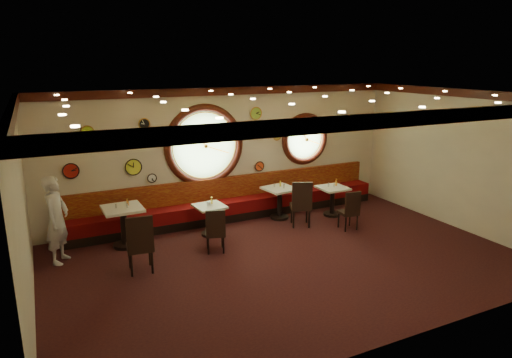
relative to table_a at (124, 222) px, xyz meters
name	(u,v)px	position (x,y,z in m)	size (l,w,h in m)	color
floor	(287,260)	(2.74, -2.10, -0.55)	(9.00, 6.00, 0.00)	black
ceiling	(290,96)	(2.74, -2.10, 2.65)	(9.00, 6.00, 0.02)	gold
wall_back	(228,153)	(2.74, 0.90, 1.05)	(9.00, 0.02, 3.20)	beige
wall_front	(404,235)	(2.74, -5.10, 1.05)	(9.00, 0.02, 3.20)	beige
wall_left	(22,216)	(-1.76, -2.10, 1.05)	(0.02, 6.00, 3.20)	beige
wall_right	(459,160)	(7.24, -2.10, 1.05)	(0.02, 6.00, 3.20)	beige
molding_back	(227,91)	(2.74, 0.85, 2.56)	(9.00, 0.10, 0.18)	#37100A
molding_front	(411,119)	(2.74, -5.05, 2.56)	(9.00, 0.10, 0.18)	#37100A
molding_left	(12,113)	(-1.71, -2.10, 2.56)	(0.10, 6.00, 0.18)	#37100A
molding_right	(465,93)	(7.19, -2.10, 2.56)	(0.10, 6.00, 0.18)	#37100A
banquette_base	(233,215)	(2.74, 0.62, -0.45)	(8.00, 0.55, 0.20)	black
banquette_seat	(233,205)	(2.74, 0.62, -0.20)	(8.00, 0.55, 0.30)	#5C070B
banquette_back	(229,187)	(2.74, 0.84, 0.20)	(8.00, 0.10, 0.55)	#65080A
porthole_left_glass	(204,145)	(2.14, 0.89, 1.30)	(1.66, 1.66, 0.02)	#86B069
porthole_left_frame	(204,146)	(2.14, 0.88, 1.30)	(1.98, 1.98, 0.18)	#37100A
porthole_left_ring	(205,146)	(2.14, 0.85, 1.30)	(1.61, 1.61, 0.03)	#C6882E
porthole_right_glass	(304,139)	(4.94, 0.89, 1.25)	(1.10, 1.10, 0.02)	#86B069
porthole_right_frame	(305,139)	(4.94, 0.88, 1.25)	(1.38, 1.38, 0.18)	#37100A
porthole_right_ring	(305,139)	(4.94, 0.85, 1.25)	(1.09, 1.09, 0.03)	#C6882E
wall_clock_0	(277,136)	(4.09, 0.86, 1.40)	(0.22, 0.22, 0.03)	gold
wall_clock_1	(144,124)	(0.74, 0.86, 1.90)	(0.24, 0.24, 0.03)	black
wall_clock_2	(87,132)	(-0.46, 0.86, 1.80)	(0.26, 0.26, 0.03)	#99D029
wall_clock_3	(152,178)	(0.84, 0.86, 0.65)	(0.20, 0.20, 0.03)	white
wall_clock_4	(133,167)	(0.44, 0.86, 0.95)	(0.36, 0.36, 0.03)	yellow
wall_clock_5	(259,166)	(3.59, 0.86, 0.65)	(0.24, 0.24, 0.03)	#EC4E1B
wall_clock_6	(71,171)	(-0.86, 0.86, 1.00)	(0.32, 0.32, 0.03)	red
wall_clock_7	(256,113)	(3.49, 0.86, 2.00)	(0.30, 0.30, 0.03)	#97CE40
table_a	(124,222)	(0.00, 0.00, 0.00)	(0.81, 0.81, 0.87)	black
table_b	(210,216)	(1.85, -0.17, -0.11)	(0.69, 0.69, 0.70)	black
table_c	(280,199)	(3.79, 0.13, -0.05)	(0.82, 0.82, 0.79)	black
table_d	(332,198)	(5.10, -0.25, -0.08)	(0.68, 0.68, 0.74)	black
chair_a	(140,240)	(0.04, -1.41, 0.10)	(0.52, 0.52, 0.70)	black
chair_b	(215,228)	(1.61, -1.14, -0.01)	(0.49, 0.49, 0.58)	black
chair_c	(301,201)	(3.95, -0.61, 0.09)	(0.61, 0.61, 0.69)	black
chair_d	(351,208)	(4.86, -1.29, -0.01)	(0.42, 0.42, 0.58)	black
condiment_a_salt	(116,206)	(-0.13, 0.00, 0.36)	(0.03, 0.03, 0.09)	#BABABE
condiment_b_salt	(208,204)	(1.81, -0.18, 0.20)	(0.03, 0.03, 0.10)	silver
condiment_c_salt	(274,185)	(3.70, 0.24, 0.29)	(0.03, 0.03, 0.09)	silver
condiment_d_salt	(329,185)	(5.02, -0.17, 0.25)	(0.04, 0.04, 0.11)	silver
condiment_a_pepper	(127,205)	(0.09, -0.07, 0.37)	(0.03, 0.03, 0.09)	silver
condiment_b_pepper	(210,203)	(1.85, -0.17, 0.20)	(0.04, 0.04, 0.10)	silver
condiment_c_pepper	(284,186)	(3.85, 0.04, 0.30)	(0.04, 0.04, 0.11)	silver
condiment_d_pepper	(334,185)	(5.12, -0.27, 0.24)	(0.03, 0.03, 0.09)	silver
condiment_a_bottle	(128,202)	(0.12, 0.08, 0.40)	(0.05, 0.05, 0.15)	orange
condiment_b_bottle	(212,200)	(1.94, -0.07, 0.23)	(0.05, 0.05, 0.15)	gold
condiment_c_bottle	(280,184)	(3.86, 0.23, 0.31)	(0.04, 0.04, 0.14)	yellow
condiment_d_bottle	(336,182)	(5.25, -0.17, 0.29)	(0.06, 0.06, 0.18)	orange
waiter	(57,220)	(-1.26, -0.21, 0.31)	(0.63, 0.41, 1.72)	silver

